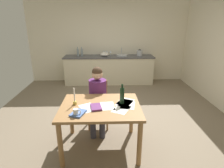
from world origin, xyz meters
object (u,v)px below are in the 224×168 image
Objects in this scene: bottle_oil at (78,52)px; mixing_bowl at (104,54)px; book_cookery at (78,113)px; wine_glass_near_sink at (111,52)px; bottle_vinegar at (82,52)px; book_magazine at (96,107)px; stovetop_kettle at (140,53)px; dining_table at (101,112)px; candlestick at (75,100)px; wine_glass_by_kettle at (107,52)px; wine_glass_back_left at (104,52)px; wine_bottle_on_table at (122,96)px; chair_at_table at (98,101)px; coffee_mug at (76,112)px; person_seated at (98,95)px; sink_unit at (122,55)px.

mixing_bowl is (0.84, -0.05, -0.06)m from bottle_oil.
wine_glass_near_sink reaches higher than book_cookery.
wine_glass_near_sink is at bearing 101.65° from book_cookery.
book_magazine is at bearing -80.02° from bottle_vinegar.
stovetop_kettle is (1.84, -0.03, -0.02)m from bottle_vinegar.
bottle_vinegar reaches higher than book_cookery.
dining_table is 4.51× the size of candlestick.
stovetop_kettle is at bearing 2.09° from mixing_bowl.
wine_glass_back_left is at bearing 180.00° from wine_glass_by_kettle.
candlestick is 0.85× the size of wine_bottle_on_table.
candlestick is at bearing -116.12° from chair_at_table.
chair_at_table is at bearing -74.52° from bottle_oil.
coffee_mug is 0.71× the size of wine_glass_back_left.
wine_glass_back_left is (0.10, 2.76, 0.51)m from chair_at_table.
bottle_oil reaches higher than wine_bottle_on_table.
wine_bottle_on_table is (0.40, -0.66, 0.38)m from chair_at_table.
wine_glass_by_kettle is at bearing 8.69° from bottle_vinegar.
dining_table is at bearing -109.39° from stovetop_kettle.
book_cookery is 3.77m from wine_glass_by_kettle.
wine_glass_by_kettle is at bearing 87.94° from dining_table.
bottle_oil reaches higher than dining_table.
bottle_oil is at bearing -170.55° from wine_glass_back_left.
person_seated reaches higher than bottle_vinegar.
person_seated reaches higher than candlestick.
book_magazine is 1.52× the size of wine_glass_back_left.
wine_glass_back_left is at bearing 165.79° from sink_unit.
sink_unit reaches higher than wine_glass_by_kettle.
stovetop_kettle reaches higher than dining_table.
mixing_bowl is 1.24× the size of stovetop_kettle.
stovetop_kettle is at bearing -8.15° from wine_glass_by_kettle.
person_seated is at bearing -96.12° from wine_glass_near_sink.
person_seated reaches higher than wine_glass_by_kettle.
mixing_bowl is at bearing 77.52° from book_magazine.
stovetop_kettle reaches higher than wine_bottle_on_table.
chair_at_table reaches higher than dining_table.
person_seated is at bearing -77.85° from bottle_vinegar.
chair_at_table is (-0.07, 0.72, -0.14)m from dining_table.
book_magazine is 1.01× the size of book_cookery.
candlestick is at bearing -100.55° from wine_glass_near_sink.
wine_glass_near_sink and wine_glass_by_kettle have the same top height.
person_seated is 2.86m from sink_unit.
coffee_mug is at bearing -91.18° from book_cookery.
bottle_vinegar is (-0.60, 2.64, 0.52)m from chair_at_table.
book_cookery is (-0.23, -0.83, 0.08)m from person_seated.
bottle_oil reaches higher than wine_glass_back_left.
mixing_bowl is at bearing -85.93° from wine_glass_back_left.
mixing_bowl is 1.77× the size of wine_glass_near_sink.
mixing_bowl is at bearing 87.57° from person_seated.
candlestick is (-0.33, -0.52, 0.14)m from person_seated.
sink_unit reaches higher than wine_glass_back_left.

